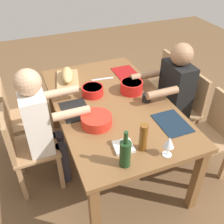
{
  "coord_description": "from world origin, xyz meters",
  "views": [
    {
      "loc": [
        -1.81,
        0.72,
        2.07
      ],
      "look_at": [
        0.0,
        0.0,
        0.63
      ],
      "focal_mm": 41.54,
      "sensor_mm": 36.0,
      "label": 1
    }
  ],
  "objects_px": {
    "dining_table": "(112,110)",
    "cutting_board": "(68,80)",
    "chair_near_center": "(184,106)",
    "bread_loaf": "(67,75)",
    "diner_far_center": "(42,122)",
    "serving_bowl_salad": "(132,86)",
    "serving_bowl_fruit": "(97,120)",
    "chair_far_right": "(19,116)",
    "chair_far_center": "(25,146)",
    "napkin_stack": "(123,147)",
    "wine_glass": "(169,143)",
    "chair_near_left": "(213,133)",
    "diner_near_center": "(172,92)",
    "cup_near_center": "(146,97)",
    "wine_bottle": "(125,153)",
    "serving_bowl_pasta": "(93,90)",
    "chair_near_right": "(162,85)",
    "beer_bottle": "(143,137)"
  },
  "relations": [
    {
      "from": "dining_table",
      "to": "cutting_board",
      "type": "height_order",
      "value": "cutting_board"
    },
    {
      "from": "chair_near_center",
      "to": "bread_loaf",
      "type": "distance_m",
      "value": 1.27
    },
    {
      "from": "diner_far_center",
      "to": "serving_bowl_salad",
      "type": "relative_size",
      "value": 5.59
    },
    {
      "from": "diner_far_center",
      "to": "serving_bowl_fruit",
      "type": "relative_size",
      "value": 4.79
    },
    {
      "from": "chair_far_right",
      "to": "chair_far_center",
      "type": "distance_m",
      "value": 0.46
    },
    {
      "from": "bread_loaf",
      "to": "napkin_stack",
      "type": "distance_m",
      "value": 1.13
    },
    {
      "from": "chair_near_center",
      "to": "chair_far_right",
      "type": "xyz_separation_m",
      "value": [
        0.46,
        1.65,
        0.0
      ]
    },
    {
      "from": "bread_loaf",
      "to": "diner_far_center",
      "type": "bearing_deg",
      "value": 146.1
    },
    {
      "from": "serving_bowl_fruit",
      "to": "wine_glass",
      "type": "relative_size",
      "value": 1.51
    },
    {
      "from": "chair_near_center",
      "to": "chair_near_left",
      "type": "relative_size",
      "value": 1.0
    },
    {
      "from": "diner_near_center",
      "to": "cup_near_center",
      "type": "height_order",
      "value": "diner_near_center"
    },
    {
      "from": "diner_far_center",
      "to": "wine_bottle",
      "type": "distance_m",
      "value": 0.87
    },
    {
      "from": "chair_near_center",
      "to": "diner_near_center",
      "type": "xyz_separation_m",
      "value": [
        0.0,
        0.18,
        0.21
      ]
    },
    {
      "from": "serving_bowl_pasta",
      "to": "diner_near_center",
      "type": "bearing_deg",
      "value": -103.77
    },
    {
      "from": "chair_near_right",
      "to": "diner_far_center",
      "type": "height_order",
      "value": "diner_far_center"
    },
    {
      "from": "diner_near_center",
      "to": "cutting_board",
      "type": "height_order",
      "value": "diner_near_center"
    },
    {
      "from": "cutting_board",
      "to": "cup_near_center",
      "type": "xyz_separation_m",
      "value": [
        -0.64,
        -0.58,
        0.03
      ]
    },
    {
      "from": "serving_bowl_pasta",
      "to": "chair_near_center",
      "type": "bearing_deg",
      "value": -101.18
    },
    {
      "from": "chair_far_right",
      "to": "cup_near_center",
      "type": "distance_m",
      "value": 1.29
    },
    {
      "from": "diner_far_center",
      "to": "wine_bottle",
      "type": "height_order",
      "value": "diner_far_center"
    },
    {
      "from": "chair_far_center",
      "to": "serving_bowl_fruit",
      "type": "xyz_separation_m",
      "value": [
        -0.25,
        -0.59,
        0.31
      ]
    },
    {
      "from": "chair_far_center",
      "to": "wine_bottle",
      "type": "distance_m",
      "value": 1.03
    },
    {
      "from": "chair_far_right",
      "to": "bread_loaf",
      "type": "distance_m",
      "value": 0.64
    },
    {
      "from": "chair_far_right",
      "to": "beer_bottle",
      "type": "bearing_deg",
      "value": -143.67
    },
    {
      "from": "diner_near_center",
      "to": "chair_near_left",
      "type": "bearing_deg",
      "value": -158.41
    },
    {
      "from": "diner_far_center",
      "to": "serving_bowl_pasta",
      "type": "distance_m",
      "value": 0.56
    },
    {
      "from": "cutting_board",
      "to": "diner_near_center",
      "type": "bearing_deg",
      "value": -120.44
    },
    {
      "from": "chair_near_right",
      "to": "serving_bowl_pasta",
      "type": "distance_m",
      "value": 1.03
    },
    {
      "from": "chair_near_left",
      "to": "serving_bowl_pasta",
      "type": "xyz_separation_m",
      "value": [
        0.65,
        0.95,
        0.31
      ]
    },
    {
      "from": "dining_table",
      "to": "serving_bowl_salad",
      "type": "height_order",
      "value": "serving_bowl_salad"
    },
    {
      "from": "chair_far_right",
      "to": "serving_bowl_fruit",
      "type": "relative_size",
      "value": 3.39
    },
    {
      "from": "wine_glass",
      "to": "serving_bowl_pasta",
      "type": "bearing_deg",
      "value": 14.36
    },
    {
      "from": "napkin_stack",
      "to": "cup_near_center",
      "type": "bearing_deg",
      "value": -42.3
    },
    {
      "from": "chair_near_center",
      "to": "chair_far_right",
      "type": "relative_size",
      "value": 1.0
    },
    {
      "from": "beer_bottle",
      "to": "diner_near_center",
      "type": "bearing_deg",
      "value": -45.94
    },
    {
      "from": "dining_table",
      "to": "diner_near_center",
      "type": "distance_m",
      "value": 0.64
    },
    {
      "from": "chair_far_right",
      "to": "cup_near_center",
      "type": "height_order",
      "value": "chair_far_right"
    },
    {
      "from": "serving_bowl_pasta",
      "to": "napkin_stack",
      "type": "distance_m",
      "value": 0.77
    },
    {
      "from": "bread_loaf",
      "to": "wine_glass",
      "type": "distance_m",
      "value": 1.36
    },
    {
      "from": "serving_bowl_salad",
      "to": "serving_bowl_fruit",
      "type": "xyz_separation_m",
      "value": [
        -0.35,
        0.47,
        -0.01
      ]
    },
    {
      "from": "serving_bowl_salad",
      "to": "chair_far_center",
      "type": "bearing_deg",
      "value": 95.31
    },
    {
      "from": "chair_far_right",
      "to": "cutting_board",
      "type": "distance_m",
      "value": 0.61
    },
    {
      "from": "chair_near_left",
      "to": "napkin_stack",
      "type": "distance_m",
      "value": 1.01
    },
    {
      "from": "dining_table",
      "to": "chair_near_center",
      "type": "bearing_deg",
      "value": -90.0
    },
    {
      "from": "diner_near_center",
      "to": "chair_near_right",
      "type": "distance_m",
      "value": 0.54
    },
    {
      "from": "chair_near_left",
      "to": "serving_bowl_fruit",
      "type": "relative_size",
      "value": 3.39
    },
    {
      "from": "chair_near_left",
      "to": "napkin_stack",
      "type": "relative_size",
      "value": 6.07
    },
    {
      "from": "cutting_board",
      "to": "beer_bottle",
      "type": "height_order",
      "value": "beer_bottle"
    },
    {
      "from": "chair_far_center",
      "to": "chair_near_left",
      "type": "xyz_separation_m",
      "value": [
        -0.46,
        -1.65,
        0.0
      ]
    },
    {
      "from": "wine_glass",
      "to": "napkin_stack",
      "type": "distance_m",
      "value": 0.33
    }
  ]
}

